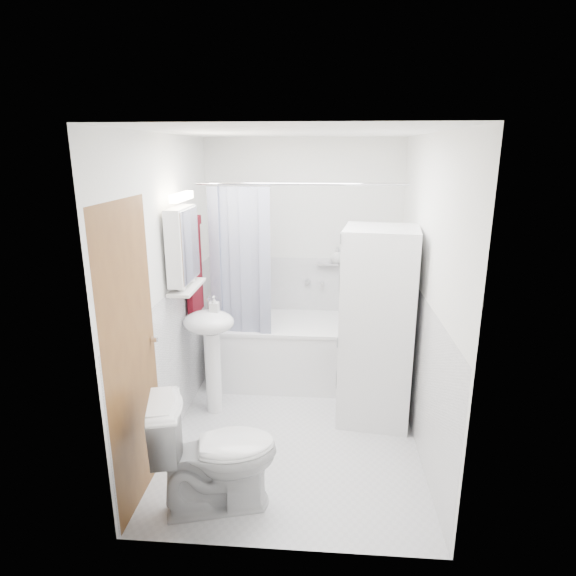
# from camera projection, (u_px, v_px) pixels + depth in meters

# --- Properties ---
(floor) EXTENTS (2.60, 2.60, 0.00)m
(floor) POSITION_uv_depth(u_px,v_px,m) (294.00, 428.00, 4.09)
(floor) COLOR silver
(floor) RESTS_ON ground
(room_walls) EXTENTS (2.60, 2.60, 2.60)m
(room_walls) POSITION_uv_depth(u_px,v_px,m) (295.00, 257.00, 3.68)
(room_walls) COLOR white
(room_walls) RESTS_ON ground
(wainscot) EXTENTS (1.98, 2.58, 2.58)m
(wainscot) POSITION_uv_depth(u_px,v_px,m) (297.00, 349.00, 4.21)
(wainscot) COLOR white
(wainscot) RESTS_ON ground
(door) EXTENTS (0.05, 2.00, 2.00)m
(door) POSITION_uv_depth(u_px,v_px,m) (155.00, 340.00, 3.36)
(door) COLOR brown
(door) RESTS_ON ground
(bathtub) EXTENTS (1.66, 0.78, 0.63)m
(bathtub) POSITION_uv_depth(u_px,v_px,m) (301.00, 348.00, 4.88)
(bathtub) COLOR white
(bathtub) RESTS_ON ground
(tub_spout) EXTENTS (0.04, 0.12, 0.04)m
(tub_spout) POSITION_uv_depth(u_px,v_px,m) (322.00, 282.00, 5.01)
(tub_spout) COLOR silver
(tub_spout) RESTS_ON room_walls
(curtain_rod) EXTENTS (1.84, 0.02, 0.02)m
(curtain_rod) POSITION_uv_depth(u_px,v_px,m) (300.00, 184.00, 4.11)
(curtain_rod) COLOR silver
(curtain_rod) RESTS_ON room_walls
(shower_curtain) EXTENTS (0.55, 0.02, 1.45)m
(shower_curtain) POSITION_uv_depth(u_px,v_px,m) (240.00, 268.00, 4.35)
(shower_curtain) COLOR #151E4C
(shower_curtain) RESTS_ON curtain_rod
(sink) EXTENTS (0.44, 0.37, 1.04)m
(sink) POSITION_uv_depth(u_px,v_px,m) (210.00, 338.00, 4.18)
(sink) COLOR white
(sink) RESTS_ON ground
(medicine_cabinet) EXTENTS (0.13, 0.50, 0.71)m
(medicine_cabinet) POSITION_uv_depth(u_px,v_px,m) (183.00, 243.00, 3.83)
(medicine_cabinet) COLOR white
(medicine_cabinet) RESTS_ON room_walls
(shelf) EXTENTS (0.18, 0.54, 0.02)m
(shelf) POSITION_uv_depth(u_px,v_px,m) (187.00, 287.00, 3.93)
(shelf) COLOR silver
(shelf) RESTS_ON room_walls
(shower_caddy) EXTENTS (0.22, 0.06, 0.02)m
(shower_caddy) POSITION_uv_depth(u_px,v_px,m) (327.00, 264.00, 4.95)
(shower_caddy) COLOR silver
(shower_caddy) RESTS_ON room_walls
(towel) EXTENTS (0.07, 0.37, 0.89)m
(towel) POSITION_uv_depth(u_px,v_px,m) (194.00, 265.00, 4.29)
(towel) COLOR #5C0C1E
(towel) RESTS_ON room_walls
(washer_dryer) EXTENTS (0.68, 0.67, 1.68)m
(washer_dryer) POSITION_uv_depth(u_px,v_px,m) (377.00, 327.00, 4.06)
(washer_dryer) COLOR white
(washer_dryer) RESTS_ON ground
(toilet) EXTENTS (0.89, 0.64, 0.79)m
(toilet) POSITION_uv_depth(u_px,v_px,m) (216.00, 453.00, 3.10)
(toilet) COLOR white
(toilet) RESTS_ON ground
(soap_pump) EXTENTS (0.08, 0.17, 0.08)m
(soap_pump) POSITION_uv_depth(u_px,v_px,m) (214.00, 311.00, 4.12)
(soap_pump) COLOR gray
(soap_pump) RESTS_ON sink
(shelf_bottle) EXTENTS (0.07, 0.18, 0.07)m
(shelf_bottle) POSITION_uv_depth(u_px,v_px,m) (182.00, 286.00, 3.77)
(shelf_bottle) COLOR gray
(shelf_bottle) RESTS_ON shelf
(shelf_cup) EXTENTS (0.10, 0.09, 0.10)m
(shelf_cup) POSITION_uv_depth(u_px,v_px,m) (191.00, 276.00, 4.02)
(shelf_cup) COLOR gray
(shelf_cup) RESTS_ON shelf
(shampoo_a) EXTENTS (0.13, 0.17, 0.13)m
(shampoo_a) POSITION_uv_depth(u_px,v_px,m) (337.00, 257.00, 4.92)
(shampoo_a) COLOR gray
(shampoo_a) RESTS_ON shower_caddy
(shampoo_b) EXTENTS (0.08, 0.21, 0.08)m
(shampoo_b) POSITION_uv_depth(u_px,v_px,m) (349.00, 260.00, 4.92)
(shampoo_b) COLOR #224A89
(shampoo_b) RESTS_ON shower_caddy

